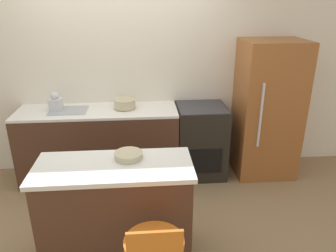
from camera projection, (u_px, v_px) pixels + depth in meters
The scene contains 9 objects.
ground_plane at pixel (124, 188), 4.02m from camera, with size 14.00×14.00×0.00m, color #8E704C.
wall_back at pixel (121, 72), 4.13m from camera, with size 8.00×0.06×2.60m.
back_counter at pixel (100, 144), 4.12m from camera, with size 1.93×0.60×0.92m.
kitchen_island at pixel (117, 211), 2.84m from camera, with size 1.30×0.57×0.91m.
oven_range at pixel (201, 141), 4.22m from camera, with size 0.61×0.61×0.92m.
refrigerator at pixel (267, 110), 4.12m from camera, with size 0.74×0.65×1.72m.
kettle at pixel (55, 103), 3.91m from camera, with size 0.18×0.18×0.22m.
mixing_bowl at pixel (125, 103), 3.98m from camera, with size 0.26×0.26×0.11m.
fruit_bowl at pixel (129, 155), 2.78m from camera, with size 0.24×0.24×0.05m.
Camera 1 is at (0.26, -3.48, 2.21)m, focal length 35.00 mm.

